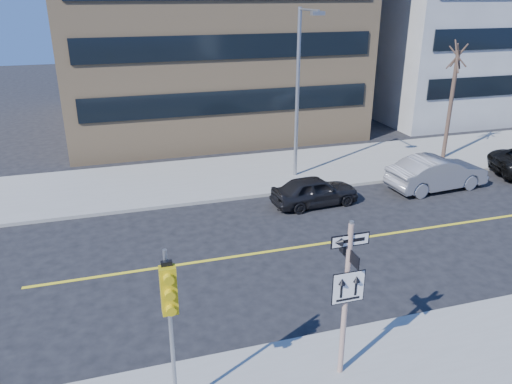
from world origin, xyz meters
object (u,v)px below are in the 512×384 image
object	(u,v)px
streetlight_a	(300,84)
parked_car_b	(437,173)
parked_car_a	(315,191)
traffic_signal	(170,303)
sign_pole	(346,292)
street_tree_west	(457,59)

from	to	relation	value
streetlight_a	parked_car_b	bearing A→B (deg)	-28.09
parked_car_b	parked_car_a	bearing A→B (deg)	86.27
parked_car_a	streetlight_a	distance (m)	5.25
traffic_signal	streetlight_a	xyz separation A→B (m)	(8.00, 13.42, 1.73)
streetlight_a	traffic_signal	bearing A→B (deg)	-120.80
streetlight_a	parked_car_a	bearing A→B (deg)	-97.38
traffic_signal	parked_car_a	size ratio (longest dim) A/B	1.03
sign_pole	streetlight_a	bearing A→B (deg)	73.23
parked_car_a	street_tree_west	world-z (taller)	street_tree_west
parked_car_b	streetlight_a	size ratio (longest dim) A/B	0.61
traffic_signal	parked_car_a	xyz separation A→B (m)	(7.58, 10.17, -2.37)
traffic_signal	parked_car_b	distance (m)	17.42
parked_car_b	street_tree_west	bearing A→B (deg)	-44.91
parked_car_a	parked_car_b	distance (m)	6.31
street_tree_west	sign_pole	bearing A→B (deg)	-133.26
parked_car_b	streetlight_a	xyz separation A→B (m)	(-5.89, 3.14, 3.95)
traffic_signal	parked_car_b	bearing A→B (deg)	36.50
parked_car_a	traffic_signal	bearing A→B (deg)	139.23
sign_pole	traffic_signal	bearing A→B (deg)	-177.89
traffic_signal	parked_car_b	world-z (taller)	traffic_signal
parked_car_a	parked_car_b	xyz separation A→B (m)	(6.31, 0.11, 0.14)
traffic_signal	parked_car_a	world-z (taller)	traffic_signal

